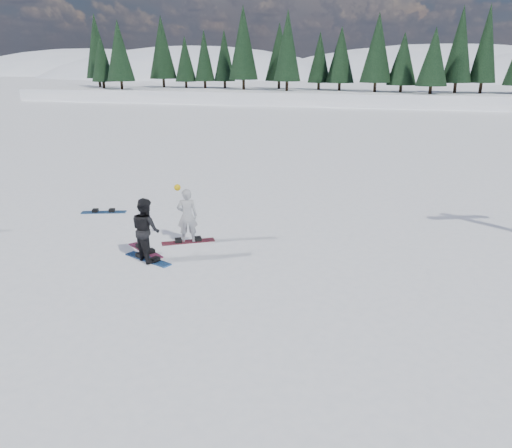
{
  "coord_description": "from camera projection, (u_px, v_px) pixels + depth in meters",
  "views": [
    {
      "loc": [
        5.27,
        -11.17,
        4.87
      ],
      "look_at": [
        2.12,
        0.07,
        1.1
      ],
      "focal_mm": 35.0,
      "sensor_mm": 36.0,
      "label": 1
    }
  ],
  "objects": [
    {
      "name": "snowboard_loose_c",
      "position": [
        104.0,
        212.0,
        17.06
      ],
      "size": [
        1.51,
        0.75,
        0.03
      ],
      "primitive_type": "cube",
      "rotation": [
        0.0,
        0.0,
        0.33
      ],
      "color": "#194B8A",
      "rests_on": "ground"
    },
    {
      "name": "snowboard_man",
      "position": [
        148.0,
        259.0,
        12.96
      ],
      "size": [
        1.5,
        0.82,
        0.03
      ],
      "primitive_type": "cube",
      "rotation": [
        0.0,
        0.0,
        -0.38
      ],
      "color": "#1B4D95",
      "rests_on": "ground"
    },
    {
      "name": "alpine_backdrop",
      "position": [
        353.0,
        114.0,
        193.74
      ],
      "size": [
        412.5,
        227.0,
        53.2
      ],
      "color": "white",
      "rests_on": "ground"
    },
    {
      "name": "snowboard_loose_b",
      "position": [
        145.0,
        250.0,
        13.57
      ],
      "size": [
        1.38,
        1.1,
        0.03
      ],
      "primitive_type": "cube",
      "rotation": [
        0.0,
        0.0,
        -0.62
      ],
      "color": "maroon",
      "rests_on": "ground"
    },
    {
      "name": "snowboarder_woman",
      "position": [
        187.0,
        215.0,
        14.0
      ],
      "size": [
        0.67,
        0.55,
        1.71
      ],
      "rotation": [
        0.0,
        0.0,
        3.49
      ],
      "color": "#AEAEB4",
      "rests_on": "ground"
    },
    {
      "name": "ground",
      "position": [
        178.0,
        258.0,
        13.09
      ],
      "size": [
        420.0,
        420.0,
        0.0
      ],
      "primitive_type": "plane",
      "color": "white",
      "rests_on": "ground"
    },
    {
      "name": "snowboarder_man",
      "position": [
        146.0,
        230.0,
        12.71
      ],
      "size": [
        1.02,
        0.97,
        1.66
      ],
      "primitive_type": "imported",
      "rotation": [
        0.0,
        0.0,
        2.55
      ],
      "color": "black",
      "rests_on": "ground"
    },
    {
      "name": "snowboard_woman",
      "position": [
        188.0,
        242.0,
        14.24
      ],
      "size": [
        1.44,
        1.0,
        0.03
      ],
      "primitive_type": "cube",
      "rotation": [
        0.0,
        0.0,
        0.53
      ],
      "color": "maroon",
      "rests_on": "ground"
    }
  ]
}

